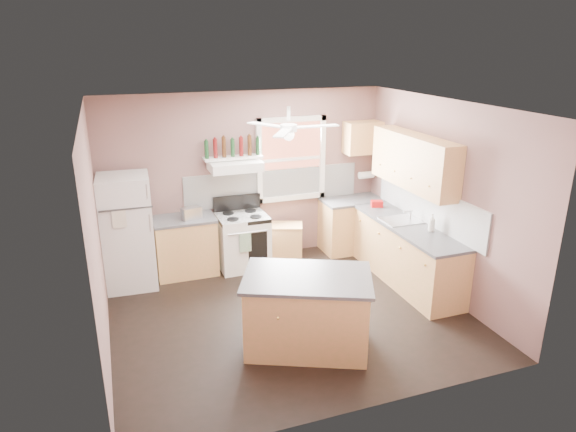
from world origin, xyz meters
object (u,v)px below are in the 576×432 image
object	(u,v)px
stove	(243,241)
refrigerator	(128,232)
cart	(284,243)
island	(307,313)
toaster	(191,213)

from	to	relation	value
stove	refrigerator	bearing A→B (deg)	-178.47
refrigerator	cart	bearing A→B (deg)	5.95
stove	island	bearing A→B (deg)	-87.55
refrigerator	toaster	world-z (taller)	refrigerator
refrigerator	stove	bearing A→B (deg)	5.15
toaster	stove	size ratio (longest dim) A/B	0.33
toaster	stove	world-z (taller)	toaster
refrigerator	cart	world-z (taller)	refrigerator
cart	island	bearing A→B (deg)	-82.46
stove	cart	world-z (taller)	stove
refrigerator	island	bearing A→B (deg)	-49.06
refrigerator	stove	xyz separation A→B (m)	(1.70, 0.06, -0.40)
cart	refrigerator	bearing A→B (deg)	-156.19
island	toaster	bearing A→B (deg)	134.90
toaster	cart	size ratio (longest dim) A/B	0.48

